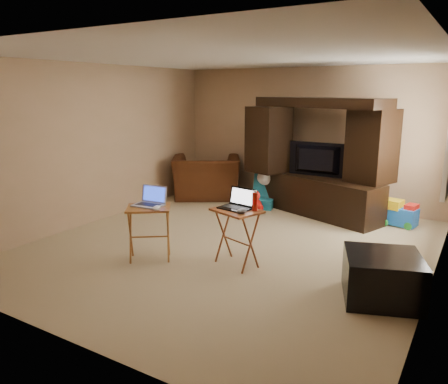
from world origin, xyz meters
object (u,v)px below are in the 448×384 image
Objects in this scene: child_rocker at (261,191)px; mouse_left at (157,208)px; tray_table_left at (149,233)px; mouse_right at (242,211)px; laptop_left at (148,197)px; television at (316,160)px; tray_table_right at (237,238)px; laptop_right at (235,199)px; entertainment_center at (317,157)px; ottoman at (382,277)px; push_toy at (399,213)px; recliner at (206,177)px; water_bottle at (255,202)px; plush_toy at (254,202)px.

mouse_left reaches higher than child_rocker.
mouse_right reaches higher than tray_table_left.
television is at bearing 64.89° from laptop_left.
laptop_right reaches higher than tray_table_right.
entertainment_center is 3.27× the size of ottoman.
mouse_right is at bearing -67.76° from entertainment_center.
mouse_right is (0.10, -2.76, -0.22)m from television.
tray_table_left reaches higher than ottoman.
laptop_left is 0.98× the size of laptop_right.
entertainment_center is 1.58m from push_toy.
recliner is at bearing 129.71° from mouse_right.
mouse_left is at bearing -159.65° from mouse_right.
tray_table_right is (-1.40, -2.71, 0.14)m from push_toy.
tray_table_left reaches higher than child_rocker.
television is at bearing 35.01° from tray_table_left.
push_toy is at bearing 65.42° from water_bottle.
child_rocker is 2.94m from mouse_right.
ottoman is 1.05× the size of tray_table_right.
laptop_right is at bearing -68.77° from plush_toy.
push_toy is (1.38, 0.07, -0.74)m from television.
recliner is 2.15× the size of child_rocker.
ottoman is 2.05× the size of laptop_left.
entertainment_center is 3.29m from mouse_left.
laptop_right is (-0.04, 0.02, 0.47)m from tray_table_right.
recliner is 9.01× the size of mouse_right.
push_toy is 0.79× the size of tray_table_right.
recliner reaches higher than ottoman.
laptop_left is at bearing -159.96° from water_bottle.
ottoman is (2.66, -2.60, -0.06)m from child_rocker.
mouse_left is 0.98× the size of mouse_right.
mouse_left is (0.22, -0.10, -0.09)m from laptop_left.
water_bottle reaches higher than child_rocker.
recliner reaches higher than plush_toy.
television is 3.28m from tray_table_left.
laptop_right is (0.82, -2.11, 0.61)m from plush_toy.
plush_toy is 0.63× the size of tray_table_left.
tray_table_right is 3.25× the size of water_bottle.
plush_toy is 3.35m from ottoman.
mouse_right reaches higher than ottoman.
television is at bearing 92.14° from mouse_right.
ottoman is at bearing 17.04° from tray_table_right.
mouse_left is at bearing -29.85° from laptop_left.
television is 7.04× the size of mouse_right.
plush_toy is at bearing 80.12° from laptop_left.
mouse_left is at bearing -85.10° from entertainment_center.
tray_table_right is at bearing -105.48° from push_toy.
laptop_right is at bearing -12.49° from tray_table_left.
television is 2.33× the size of plush_toy.
recliner is 3.32m from laptop_left.
tray_table_right is at bearing 29.78° from mouse_left.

